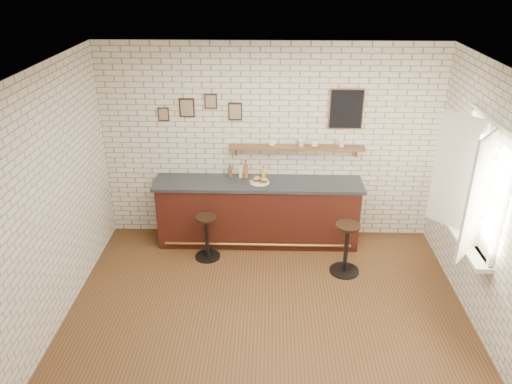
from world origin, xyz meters
TOP-DOWN VIEW (x-y plane):
  - ground at (0.00, 0.00)m, footprint 5.00×5.00m
  - bar_counter at (-0.16, 1.70)m, footprint 3.10×0.65m
  - sandwich_plate at (-0.14, 1.68)m, footprint 0.28×0.28m
  - ciabatta_sandwich at (-0.13, 1.68)m, footprint 0.25×0.18m
  - potato_chips at (-0.16, 1.67)m, footprint 0.25×0.17m
  - bitters_bottle_brown at (-0.58, 1.86)m, footprint 0.06×0.06m
  - bitters_bottle_white at (-0.43, 1.86)m, footprint 0.06×0.06m
  - bitters_bottle_amber at (-0.35, 1.86)m, footprint 0.07×0.07m
  - condiment_bottle_yellow at (-0.08, 1.86)m, footprint 0.06×0.06m
  - bar_stool_left at (-0.89, 1.21)m, footprint 0.39×0.39m
  - bar_stool_right at (1.08, 0.90)m, footprint 0.42×0.42m
  - wall_shelf at (0.40, 1.90)m, footprint 2.00×0.18m
  - shelf_cup_a at (0.04, 1.90)m, footprint 0.16×0.16m
  - shelf_cup_b at (0.47, 1.90)m, footprint 0.13×0.13m
  - shelf_cup_c at (0.67, 1.90)m, footprint 0.15×0.15m
  - shelf_cup_d at (1.06, 1.90)m, footprint 0.15×0.15m
  - back_wall_decor at (0.23, 1.98)m, footprint 2.96×0.02m
  - window_sill at (2.40, 0.30)m, footprint 0.20×1.35m
  - casement_window at (2.36, 0.30)m, footprint 0.40×1.30m
  - book_lower at (2.38, 0.22)m, footprint 0.18×0.24m
  - book_upper at (2.38, 0.25)m, footprint 0.20×0.25m

SIDE VIEW (x-z plane):
  - ground at x=0.00m, z-range 0.00..0.00m
  - bar_stool_left at x=-0.89m, z-range 0.02..0.70m
  - bar_stool_right at x=1.08m, z-range 0.03..0.79m
  - bar_counter at x=-0.16m, z-range 0.00..1.01m
  - window_sill at x=2.40m, z-range 0.87..0.93m
  - book_lower at x=2.38m, z-range 0.93..0.95m
  - book_upper at x=2.38m, z-range 0.95..0.97m
  - sandwich_plate at x=-0.14m, z-range 1.01..1.02m
  - potato_chips at x=-0.16m, z-range 1.02..1.03m
  - ciabatta_sandwich at x=-0.13m, z-range 1.02..1.10m
  - condiment_bottle_yellow at x=-0.08m, z-range 1.00..1.18m
  - bitters_bottle_brown at x=-0.58m, z-range 0.99..1.19m
  - bitters_bottle_white at x=-0.43m, z-range 0.99..1.21m
  - bitters_bottle_amber at x=-0.35m, z-range 0.98..1.26m
  - wall_shelf at x=0.40m, z-range 1.39..1.57m
  - shelf_cup_c at x=0.67m, z-range 1.50..1.59m
  - shelf_cup_a at x=0.04m, z-range 1.50..1.59m
  - shelf_cup_b at x=0.47m, z-range 1.50..1.60m
  - shelf_cup_d at x=1.06m, z-range 1.50..1.60m
  - casement_window at x=2.36m, z-range 0.87..2.43m
  - back_wall_decor at x=0.23m, z-range 1.77..2.33m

